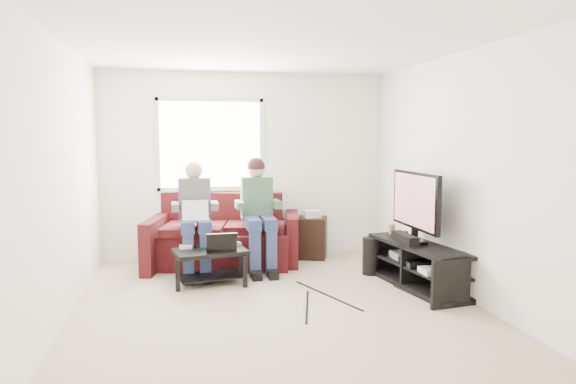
{
  "coord_description": "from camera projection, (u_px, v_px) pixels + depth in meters",
  "views": [
    {
      "loc": [
        -0.94,
        -4.98,
        1.72
      ],
      "look_at": [
        0.25,
        0.6,
        1.09
      ],
      "focal_mm": 32.0,
      "sensor_mm": 36.0,
      "label": 1
    }
  ],
  "objects": [
    {
      "name": "controller_c",
      "position": [
        235.0,
        244.0,
        6.15
      ],
      "size": [
        0.16,
        0.13,
        0.04
      ],
      "primitive_type": "cube",
      "rotation": [
        0.0,
        0.0,
        0.28
      ],
      "color": "gray",
      "rests_on": "coffee_table"
    },
    {
      "name": "wall_back",
      "position": [
        246.0,
        166.0,
        7.27
      ],
      "size": [
        4.5,
        0.0,
        4.5
      ],
      "primitive_type": "plane",
      "rotation": [
        1.57,
        0.0,
        0.0
      ],
      "color": "white",
      "rests_on": "floor"
    },
    {
      "name": "wall_left",
      "position": [
        60.0,
        182.0,
        4.67
      ],
      "size": [
        0.0,
        4.5,
        4.5
      ],
      "primitive_type": "plane",
      "rotation": [
        1.57,
        0.0,
        1.57
      ],
      "color": "white",
      "rests_on": "floor"
    },
    {
      "name": "console_black",
      "position": [
        420.0,
        262.0,
        5.78
      ],
      "size": [
        0.38,
        0.3,
        0.07
      ],
      "primitive_type": "cube",
      "color": "black",
      "rests_on": "tv_stand"
    },
    {
      "name": "wall_right",
      "position": [
        459.0,
        175.0,
        5.5
      ],
      "size": [
        0.0,
        4.5,
        4.5
      ],
      "primitive_type": "plane",
      "rotation": [
        1.57,
        0.0,
        -1.57
      ],
      "color": "white",
      "rests_on": "floor"
    },
    {
      "name": "controller_b",
      "position": [
        201.0,
        245.0,
        6.1
      ],
      "size": [
        0.15,
        0.11,
        0.04
      ],
      "primitive_type": "cube",
      "rotation": [
        0.0,
        0.0,
        0.13
      ],
      "color": "black",
      "rests_on": "coffee_table"
    },
    {
      "name": "soundbar",
      "position": [
        405.0,
        238.0,
        5.88
      ],
      "size": [
        0.12,
        0.5,
        0.1
      ],
      "primitive_type": "cube",
      "color": "black",
      "rests_on": "tv_stand"
    },
    {
      "name": "tv_stand",
      "position": [
        418.0,
        268.0,
        5.84
      ],
      "size": [
        0.66,
        1.56,
        0.5
      ],
      "color": "black",
      "rests_on": "floor"
    },
    {
      "name": "window",
      "position": [
        211.0,
        145.0,
        7.12
      ],
      "size": [
        1.48,
        0.04,
        1.28
      ],
      "color": "white",
      "rests_on": "wall_back"
    },
    {
      "name": "laptop_silver",
      "position": [
        196.0,
        215.0,
        6.24
      ],
      "size": [
        0.35,
        0.27,
        0.24
      ],
      "primitive_type": null,
      "rotation": [
        0.0,
        0.0,
        -0.17
      ],
      "color": "silver",
      "rests_on": "person_left"
    },
    {
      "name": "ceiling",
      "position": [
        275.0,
        44.0,
        4.94
      ],
      "size": [
        4.5,
        4.5,
        0.0
      ],
      "primitive_type": "plane",
      "rotation": [
        3.14,
        0.0,
        0.0
      ],
      "color": "white",
      "rests_on": "wall_back"
    },
    {
      "name": "person_left",
      "position": [
        195.0,
        212.0,
        6.4
      ],
      "size": [
        0.4,
        0.7,
        1.39
      ],
      "color": "#324C71",
      "rests_on": "sofa"
    },
    {
      "name": "console_white",
      "position": [
        435.0,
        271.0,
        5.44
      ],
      "size": [
        0.3,
        0.22,
        0.06
      ],
      "primitive_type": "cube",
      "color": "silver",
      "rests_on": "tv_stand"
    },
    {
      "name": "floor",
      "position": [
        276.0,
        305.0,
        5.23
      ],
      "size": [
        4.5,
        4.5,
        0.0
      ],
      "primitive_type": "plane",
      "color": "#C0B195",
      "rests_on": "ground"
    },
    {
      "name": "controller_a",
      "position": [
        186.0,
        247.0,
        6.0
      ],
      "size": [
        0.15,
        0.1,
        0.04
      ],
      "primitive_type": "cube",
      "rotation": [
        0.0,
        0.0,
        0.09
      ],
      "color": "silver",
      "rests_on": "coffee_table"
    },
    {
      "name": "subwoofer",
      "position": [
        371.0,
        256.0,
        6.38
      ],
      "size": [
        0.2,
        0.2,
        0.46
      ],
      "primitive_type": "cylinder",
      "color": "black",
      "rests_on": "floor"
    },
    {
      "name": "laptop_black",
      "position": [
        221.0,
        240.0,
        5.88
      ],
      "size": [
        0.36,
        0.27,
        0.24
      ],
      "primitive_type": null,
      "rotation": [
        0.0,
        0.0,
        0.1
      ],
      "color": "black",
      "rests_on": "coffee_table"
    },
    {
      "name": "keyboard_floor",
      "position": [
        410.0,
        290.0,
        5.7
      ],
      "size": [
        0.23,
        0.46,
        0.02
      ],
      "primitive_type": "cube",
      "rotation": [
        0.0,
        0.0,
        0.2
      ],
      "color": "black",
      "rests_on": "floor"
    },
    {
      "name": "console_grey",
      "position": [
        406.0,
        255.0,
        6.12
      ],
      "size": [
        0.34,
        0.26,
        0.08
      ],
      "primitive_type": "cube",
      "color": "gray",
      "rests_on": "tv_stand"
    },
    {
      "name": "coffee_table",
      "position": [
        210.0,
        259.0,
        5.96
      ],
      "size": [
        0.89,
        0.64,
        0.41
      ],
      "color": "black",
      "rests_on": "floor"
    },
    {
      "name": "end_table",
      "position": [
        312.0,
        237.0,
        7.24
      ],
      "size": [
        0.39,
        0.39,
        0.68
      ],
      "color": "black",
      "rests_on": "floor"
    },
    {
      "name": "drink_cup",
      "position": [
        392.0,
        229.0,
        6.41
      ],
      "size": [
        0.08,
        0.08,
        0.12
      ],
      "primitive_type": "cylinder",
      "color": "#9A6A42",
      "rests_on": "tv_stand"
    },
    {
      "name": "tv",
      "position": [
        415.0,
        203.0,
        5.86
      ],
      "size": [
        0.12,
        1.1,
        0.81
      ],
      "color": "black",
      "rests_on": "tv_stand"
    },
    {
      "name": "sofa",
      "position": [
        225.0,
        239.0,
        6.89
      ],
      "size": [
        2.18,
        1.28,
        0.93
      ],
      "color": "#4E1315",
      "rests_on": "floor"
    },
    {
      "name": "wall_front",
      "position": [
        349.0,
        210.0,
        2.9
      ],
      "size": [
        4.5,
        0.0,
        4.5
      ],
      "primitive_type": "plane",
      "rotation": [
        -1.57,
        0.0,
        0.0
      ],
      "color": "white",
      "rests_on": "floor"
    },
    {
      "name": "person_right",
      "position": [
        258.0,
        205.0,
        6.58
      ],
      "size": [
        0.4,
        0.71,
        1.44
      ],
      "color": "#324C71",
      "rests_on": "sofa"
    }
  ]
}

